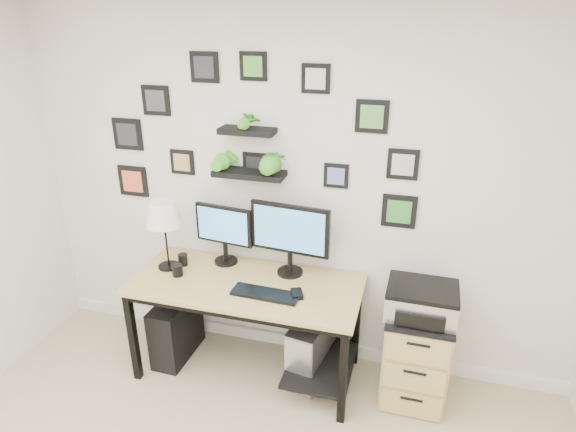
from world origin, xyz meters
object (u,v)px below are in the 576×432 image
(mug, at_px, (178,270))
(pc_tower_grey, at_px, (311,349))
(desk, at_px, (253,296))
(file_cabinet, at_px, (415,353))
(pc_tower_black, at_px, (177,328))
(monitor_right, at_px, (290,234))
(monitor_left, at_px, (224,230))
(table_lamp, at_px, (163,216))
(printer, at_px, (421,301))

(mug, bearing_deg, pc_tower_grey, 6.03)
(desk, height_order, file_cabinet, desk)
(pc_tower_black, xyz_separation_m, pc_tower_grey, (1.05, 0.05, -0.00))
(desk, distance_m, monitor_right, 0.52)
(monitor_left, bearing_deg, table_lamp, -154.95)
(mug, height_order, pc_tower_black, mug)
(monitor_right, bearing_deg, file_cabinet, -6.89)
(monitor_right, height_order, file_cabinet, monitor_right)
(table_lamp, relative_size, printer, 1.14)
(pc_tower_black, bearing_deg, table_lamp, 128.19)
(desk, bearing_deg, monitor_left, 144.36)
(monitor_right, bearing_deg, mug, -162.50)
(table_lamp, relative_size, pc_tower_black, 1.06)
(monitor_left, height_order, pc_tower_grey, monitor_left)
(desk, bearing_deg, monitor_right, 36.96)
(desk, height_order, table_lamp, table_lamp)
(table_lamp, height_order, file_cabinet, table_lamp)
(desk, distance_m, mug, 0.56)
(table_lamp, bearing_deg, monitor_left, 25.05)
(desk, distance_m, table_lamp, 0.85)
(printer, bearing_deg, table_lamp, -179.94)
(file_cabinet, bearing_deg, table_lamp, -178.95)
(file_cabinet, height_order, printer, printer)
(mug, relative_size, pc_tower_black, 0.18)
(mug, bearing_deg, monitor_left, 46.83)
(mug, xyz_separation_m, file_cabinet, (1.68, 0.13, -0.46))
(pc_tower_black, xyz_separation_m, printer, (1.77, 0.04, 0.53))
(table_lamp, distance_m, printer, 1.84)
(file_cabinet, bearing_deg, pc_tower_grey, -177.88)
(monitor_right, xyz_separation_m, pc_tower_black, (-0.85, -0.18, -0.82))
(monitor_right, bearing_deg, pc_tower_black, -167.76)
(monitor_left, height_order, mug, monitor_left)
(monitor_right, bearing_deg, table_lamp, -170.68)
(file_cabinet, bearing_deg, monitor_right, 173.11)
(table_lamp, bearing_deg, desk, -2.19)
(pc_tower_black, distance_m, printer, 1.85)
(pc_tower_black, xyz_separation_m, file_cabinet, (1.77, 0.07, 0.09))
(table_lamp, distance_m, file_cabinet, 1.98)
(pc_tower_black, bearing_deg, monitor_left, 33.43)
(file_cabinet, distance_m, printer, 0.44)
(monitor_left, xyz_separation_m, mug, (-0.25, -0.27, -0.22))
(desk, height_order, monitor_left, monitor_left)
(monitor_left, relative_size, printer, 1.01)
(mug, relative_size, file_cabinet, 0.13)
(monitor_left, xyz_separation_m, printer, (1.42, -0.17, -0.24))
(monitor_right, relative_size, table_lamp, 1.12)
(printer, bearing_deg, file_cabinet, 80.76)
(desk, relative_size, file_cabinet, 2.39)
(monitor_right, xyz_separation_m, mug, (-0.76, -0.24, -0.27))
(mug, distance_m, file_cabinet, 1.75)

